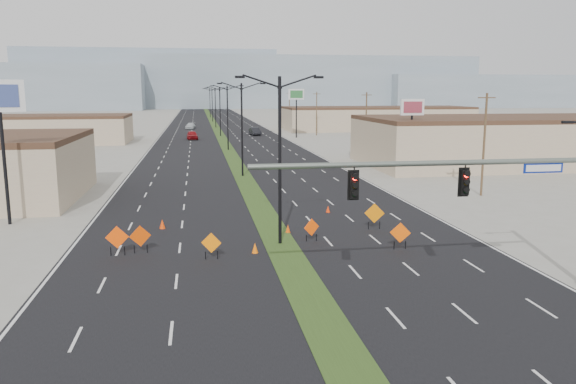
{
  "coord_description": "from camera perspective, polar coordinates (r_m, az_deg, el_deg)",
  "views": [
    {
      "loc": [
        -4.8,
        -20.66,
        9.15
      ],
      "look_at": [
        0.49,
        11.97,
        3.2
      ],
      "focal_mm": 35.0,
      "sensor_mm": 36.0,
      "label": 1
    }
  ],
  "objects": [
    {
      "name": "construction_sign_1",
      "position": [
        33.14,
        -14.78,
        -4.44
      ],
      "size": [
        1.2,
        0.36,
        1.64
      ],
      "rotation": [
        0.0,
        0.0,
        0.26
      ],
      "color": "#DC4104",
      "rests_on": "ground"
    },
    {
      "name": "pole_sign_east_far",
      "position": [
        112.25,
        0.86,
        9.54
      ],
      "size": [
        3.05,
        1.42,
        9.59
      ],
      "rotation": [
        0.0,
        0.0,
        -0.36
      ],
      "color": "black",
      "rests_on": "ground"
    },
    {
      "name": "construction_sign_0",
      "position": [
        33.02,
        -16.97,
        -4.52
      ],
      "size": [
        1.29,
        0.1,
        1.72
      ],
      "rotation": [
        0.0,
        0.0,
        0.05
      ],
      "color": "#FF4805",
      "rests_on": "ground"
    },
    {
      "name": "construction_sign_2",
      "position": [
        31.22,
        -7.8,
        -5.24
      ],
      "size": [
        1.1,
        0.36,
        1.51
      ],
      "rotation": [
        0.0,
        0.0,
        -0.29
      ],
      "color": "orange",
      "rests_on": "ground"
    },
    {
      "name": "signal_mast",
      "position": [
        26.66,
        21.02,
        0.11
      ],
      "size": [
        16.3,
        0.6,
        8.0
      ],
      "color": "slate",
      "rests_on": "ground"
    },
    {
      "name": "construction_sign_4",
      "position": [
        33.52,
        11.34,
        -4.17
      ],
      "size": [
        1.15,
        0.44,
        1.6
      ],
      "rotation": [
        0.0,
        0.0,
        -0.34
      ],
      "color": "#FF5705",
      "rests_on": "ground"
    },
    {
      "name": "construction_sign_5",
      "position": [
        37.96,
        8.77,
        -2.23
      ],
      "size": [
        1.31,
        0.34,
        1.78
      ],
      "rotation": [
        0.0,
        0.0,
        -0.23
      ],
      "color": "orange",
      "rests_on": "ground"
    },
    {
      "name": "streetlight_5",
      "position": [
        172.76,
        -7.71,
        8.88
      ],
      "size": [
        5.15,
        0.24,
        10.02
      ],
      "color": "black",
      "rests_on": "ground"
    },
    {
      "name": "ground",
      "position": [
        23.1,
        3.66,
        -13.16
      ],
      "size": [
        600.0,
        600.0,
        0.0
      ],
      "primitive_type": "plane",
      "color": "gray",
      "rests_on": "ground"
    },
    {
      "name": "median_strip",
      "position": [
        121.1,
        -6.94,
        5.8
      ],
      "size": [
        2.0,
        400.0,
        0.04
      ],
      "primitive_type": "cube",
      "color": "#2A4117",
      "rests_on": "ground"
    },
    {
      "name": "building_sw_far",
      "position": [
        109.32,
        -23.72,
        5.74
      ],
      "size": [
        30.0,
        14.0,
        4.5
      ],
      "primitive_type": "cube",
      "color": "tan",
      "rests_on": "ground"
    },
    {
      "name": "streetlight_0",
      "position": [
        33.22,
        -0.84,
        3.76
      ],
      "size": [
        5.15,
        0.24,
        10.02
      ],
      "color": "black",
      "rests_on": "ground"
    },
    {
      "name": "construction_sign_3",
      "position": [
        34.63,
        2.4,
        -3.69
      ],
      "size": [
        1.01,
        0.45,
        1.44
      ],
      "rotation": [
        0.0,
        0.0,
        0.39
      ],
      "color": "#FF4905",
      "rests_on": "ground"
    },
    {
      "name": "streetlight_4",
      "position": [
        144.78,
        -7.39,
        8.65
      ],
      "size": [
        5.15,
        0.24,
        10.02
      ],
      "color": "black",
      "rests_on": "ground"
    },
    {
      "name": "car_mid",
      "position": [
        118.51,
        -3.38,
        6.15
      ],
      "size": [
        2.26,
        5.01,
        1.59
      ],
      "primitive_type": "imported",
      "rotation": [
        0.0,
        0.0,
        0.12
      ],
      "color": "black",
      "rests_on": "ground"
    },
    {
      "name": "mesa_backdrop",
      "position": [
        341.66,
        -13.7,
        11.08
      ],
      "size": [
        140.0,
        50.0,
        32.0
      ],
      "primitive_type": "cube",
      "color": "gray",
      "rests_on": "ground"
    },
    {
      "name": "cone_1",
      "position": [
        32.3,
        -3.38,
        -5.71
      ],
      "size": [
        0.47,
        0.47,
        0.61
      ],
      "primitive_type": "cone",
      "rotation": [
        0.0,
        0.0,
        0.36
      ],
      "color": "#FF6805",
      "rests_on": "ground"
    },
    {
      "name": "utility_pole_2",
      "position": [
        118.37,
        2.92,
        8.03
      ],
      "size": [
        1.6,
        0.2,
        9.0
      ],
      "color": "#4C3823",
      "rests_on": "ground"
    },
    {
      "name": "mesa_east",
      "position": [
        361.47,
        21.85,
        9.47
      ],
      "size": [
        160.0,
        50.0,
        18.0
      ],
      "primitive_type": "cube",
      "color": "gray",
      "rests_on": "ground"
    },
    {
      "name": "car_far",
      "position": [
        140.69,
        -9.88,
        6.62
      ],
      "size": [
        2.64,
        5.11,
        1.42
      ],
      "primitive_type": "imported",
      "rotation": [
        0.0,
        0.0,
        -0.14
      ],
      "color": "silver",
      "rests_on": "ground"
    },
    {
      "name": "cone_3",
      "position": [
        38.78,
        -12.65,
        -3.19
      ],
      "size": [
        0.44,
        0.44,
        0.66
      ],
      "primitive_type": "cone",
      "rotation": [
        0.0,
        0.0,
        -0.12
      ],
      "color": "#F53E05",
      "rests_on": "ground"
    },
    {
      "name": "utility_pole_3",
      "position": [
        152.75,
        0.14,
        8.53
      ],
      "size": [
        1.6,
        0.2,
        9.0
      ],
      "color": "#4C3823",
      "rests_on": "ground"
    },
    {
      "name": "streetlight_6",
      "position": [
        200.75,
        -7.93,
        9.05
      ],
      "size": [
        5.15,
        0.24,
        10.02
      ],
      "color": "black",
      "rests_on": "ground"
    },
    {
      "name": "pole_sign_east_near",
      "position": [
        64.97,
        12.49,
        7.8
      ],
      "size": [
        2.7,
        0.41,
        8.29
      ],
      "rotation": [
        0.0,
        0.0,
        0.0
      ],
      "color": "black",
      "rests_on": "ground"
    },
    {
      "name": "cone_2",
      "position": [
        42.99,
        4.09,
        -1.75
      ],
      "size": [
        0.42,
        0.42,
        0.53
      ],
      "primitive_type": "cone",
      "rotation": [
        0.0,
        0.0,
        0.41
      ],
      "color": "#F53205",
      "rests_on": "ground"
    },
    {
      "name": "utility_pole_0",
      "position": [
        52.15,
        19.3,
        4.71
      ],
      "size": [
        1.6,
        0.2,
        9.0
      ],
      "color": "#4C3823",
      "rests_on": "ground"
    },
    {
      "name": "mesa_center",
      "position": [
        323.81,
        -1.28,
        11.07
      ],
      "size": [
        220.0,
        50.0,
        28.0
      ],
      "primitive_type": "cube",
      "color": "gray",
      "rests_on": "ground"
    },
    {
      "name": "building_se_far",
      "position": [
        137.65,
        8.99,
        7.32
      ],
      "size": [
        44.0,
        16.0,
        5.0
      ],
      "primitive_type": "cube",
      "color": "tan",
      "rests_on": "ground"
    },
    {
      "name": "streetlight_3",
      "position": [
        116.82,
        -6.92,
        8.31
      ],
      "size": [
        5.15,
        0.24,
        10.02
      ],
      "color": "black",
      "rests_on": "ground"
    },
    {
      "name": "streetlight_1",
      "position": [
        60.96,
        -4.7,
        6.67
      ],
      "size": [
        5.15,
        0.24,
        10.02
      ],
      "color": "black",
      "rests_on": "ground"
    },
    {
      "name": "building_se_near",
      "position": [
        76.53,
        21.37,
        4.71
      ],
      "size": [
        36.0,
        18.0,
        5.5
      ],
      "primitive_type": "cube",
      "color": "tan",
      "rests_on": "ground"
    },
    {
      "name": "cone_0",
      "position": [
        36.75,
        -0.01,
        -3.76
      ],
      "size": [
        0.4,
        0.4,
        0.55
      ],
      "primitive_type": "cone",
      "rotation": [
        0.0,
        0.0,
        -0.21
      ],
      "color": "#E24804",
      "rests_on": "ground"
    },
    {
      "name": "car_left",
      "position": [
        109.53,
        -9.71,
        5.71
      ],
      "size": [
        2.31,
        4.97,
        1.65
      ],
      "primitive_type": "imported",
      "rotation": [
        0.0,
        0.0,
        0.08
      ],
      "color": "maroon",
      "rests_on": "ground"
    },
    {
      "name": "utility_pole_1",
      "position": [
        84.5,
        7.94,
        7.08
      ],
      "size": [
        1.6,
        0.2,
        9.0
      ],
      "color": "#4C3823",
      "rests_on": "ground"
    },
    {
      "name": "streetlight_2",
      "position": [
        88.87,
        -6.16,
        7.75
      ],
      "size": [
        5.15,
        0.24,
        10.02
      ],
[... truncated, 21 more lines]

